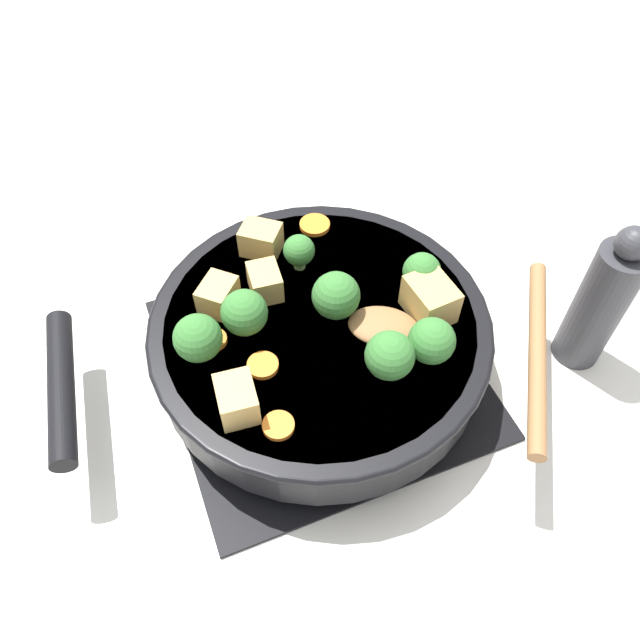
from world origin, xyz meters
TOP-DOWN VIEW (x-y plane):
  - ground_plane at (0.00, 0.00)m, footprint 2.40×2.40m
  - front_burner_grate at (0.00, 0.00)m, footprint 0.31×0.31m
  - skillet_pan at (0.00, -0.00)m, footprint 0.43×0.34m
  - wooden_spoon at (-0.12, 0.08)m, footprint 0.23×0.21m
  - tofu_cube_center_large at (0.08, -0.05)m, footprint 0.05×0.05m
  - tofu_cube_near_handle at (-0.10, 0.03)m, footprint 0.04×0.05m
  - tofu_cube_east_chunk at (0.02, -0.11)m, footprint 0.05×0.05m
  - tofu_cube_west_chunk at (0.10, 0.07)m, footprint 0.04×0.04m
  - tofu_cube_back_piece at (0.04, -0.05)m, footprint 0.03×0.04m
  - broccoli_floret_near_spoon at (-0.11, 0.00)m, footprint 0.04×0.04m
  - broccoli_floret_center_top at (-0.01, -0.07)m, footprint 0.03×0.03m
  - broccoli_floret_east_rim at (0.07, -0.01)m, footprint 0.04×0.04m
  - broccoli_floret_west_rim at (-0.07, 0.08)m, footprint 0.04×0.04m
  - broccoli_floret_north_edge at (-0.02, 0.00)m, footprint 0.05×0.05m
  - broccoli_floret_south_cluster at (-0.03, 0.08)m, footprint 0.04×0.04m
  - broccoli_floret_mid_floret at (0.12, 0.00)m, footprint 0.04×0.04m
  - carrot_slice_orange_thin at (0.07, 0.03)m, footprint 0.03×0.03m
  - carrot_slice_near_center at (0.10, -0.01)m, footprint 0.03×0.03m
  - carrot_slice_edge_slice at (-0.04, -0.12)m, footprint 0.03×0.03m
  - carrot_slice_under_broccoli at (0.08, 0.10)m, footprint 0.03×0.03m
  - pepper_mill at (-0.26, 0.08)m, footprint 0.05×0.05m

SIDE VIEW (x-z plane):
  - ground_plane at x=0.00m, z-range 0.00..0.00m
  - front_burner_grate at x=0.00m, z-range 0.00..0.03m
  - skillet_pan at x=0.00m, z-range 0.03..0.08m
  - pepper_mill at x=-0.26m, z-range -0.01..0.17m
  - carrot_slice_orange_thin at x=0.07m, z-range 0.08..0.09m
  - carrot_slice_near_center at x=0.10m, z-range 0.08..0.09m
  - carrot_slice_edge_slice at x=-0.04m, z-range 0.08..0.09m
  - carrot_slice_under_broccoli at x=0.08m, z-range 0.08..0.09m
  - wooden_spoon at x=-0.12m, z-range 0.08..0.10m
  - tofu_cube_back_piece at x=0.04m, z-range 0.08..0.11m
  - tofu_cube_center_large at x=0.08m, z-range 0.08..0.11m
  - tofu_cube_east_chunk at x=0.02m, z-range 0.08..0.11m
  - tofu_cube_west_chunk at x=0.10m, z-range 0.08..0.11m
  - tofu_cube_near_handle at x=-0.10m, z-range 0.08..0.12m
  - broccoli_floret_center_top at x=-0.01m, z-range 0.08..0.12m
  - broccoli_floret_near_spoon at x=-0.11m, z-range 0.08..0.13m
  - broccoli_floret_west_rim at x=-0.07m, z-range 0.08..0.13m
  - broccoli_floret_east_rim at x=0.07m, z-range 0.08..0.13m
  - broccoli_floret_mid_floret at x=0.12m, z-range 0.08..0.13m
  - broccoli_floret_south_cluster at x=-0.03m, z-range 0.08..0.13m
  - broccoli_floret_north_edge at x=-0.02m, z-range 0.08..0.14m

